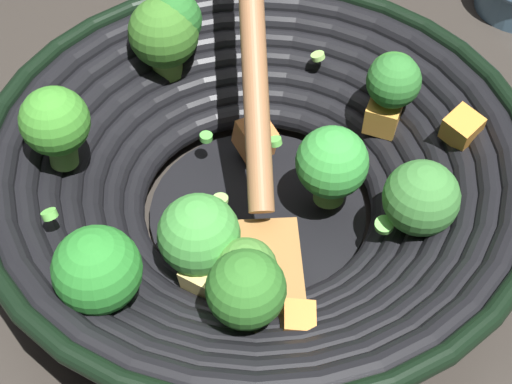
% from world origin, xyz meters
% --- Properties ---
extents(ground_plane, '(4.00, 4.00, 0.00)m').
position_xyz_m(ground_plane, '(0.00, 0.00, 0.00)').
color(ground_plane, '#332D28').
extents(wok, '(0.40, 0.40, 0.21)m').
position_xyz_m(wok, '(-0.00, -0.00, 0.06)').
color(wok, black).
rests_on(wok, ground).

